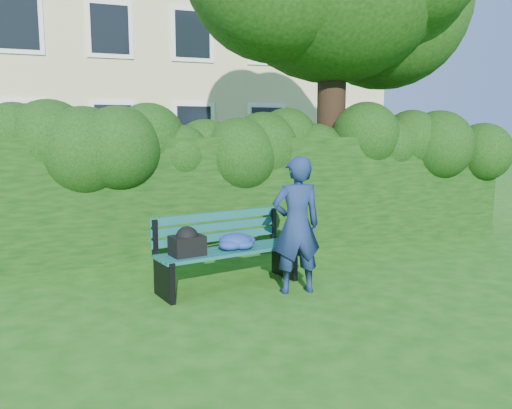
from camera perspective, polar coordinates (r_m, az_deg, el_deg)
name	(u,v)px	position (r m, az deg, el deg)	size (l,w,h in m)	color
ground	(272,289)	(6.10, 1.87, -9.64)	(80.00, 80.00, 0.00)	#1D5612
apartment_building	(137,19)	(19.95, -13.47, 19.95)	(16.00, 8.08, 12.00)	beige
hedge	(223,194)	(7.96, -3.76, 1.20)	(10.00, 1.00, 1.80)	black
park_bench	(222,247)	(6.06, -3.93, -4.88)	(1.84, 0.94, 0.89)	#0E4848
man_reading	(296,225)	(5.82, 4.64, -2.38)	(0.59, 0.38, 1.60)	navy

